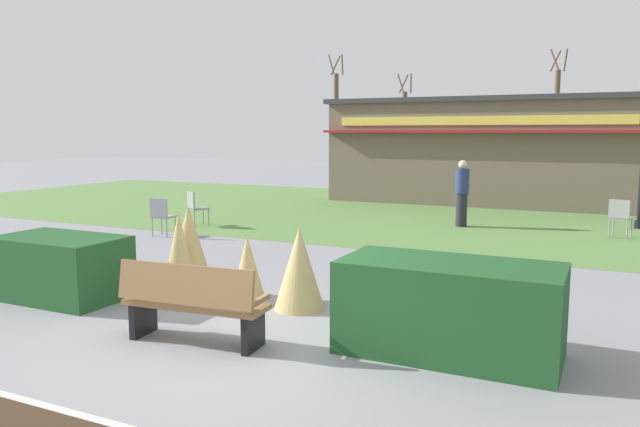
% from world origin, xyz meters
% --- Properties ---
extents(ground_plane, '(80.00, 80.00, 0.00)m').
position_xyz_m(ground_plane, '(0.00, 0.00, 0.00)').
color(ground_plane, gray).
extents(lawn_patch, '(36.00, 12.00, 0.01)m').
position_xyz_m(lawn_patch, '(0.00, 11.93, 0.00)').
color(lawn_patch, '#5B8442').
rests_on(lawn_patch, ground_plane).
extents(park_bench, '(1.74, 0.66, 0.95)m').
position_xyz_m(park_bench, '(-0.37, -0.18, 0.48)').
color(park_bench, olive).
rests_on(park_bench, ground_plane).
extents(hedge_left, '(1.86, 1.10, 0.91)m').
position_xyz_m(hedge_left, '(-3.30, 0.57, 0.45)').
color(hedge_left, '#1E4C23').
rests_on(hedge_left, ground_plane).
extents(hedge_right, '(2.33, 1.10, 1.02)m').
position_xyz_m(hedge_right, '(2.33, 0.76, 0.51)').
color(hedge_right, '#1E4C23').
rests_on(hedge_right, ground_plane).
extents(ornamental_grass_behind_left, '(0.58, 0.58, 1.27)m').
position_xyz_m(ornamental_grass_behind_left, '(-1.68, 1.25, 0.64)').
color(ornamental_grass_behind_left, tan).
rests_on(ornamental_grass_behind_left, ground_plane).
extents(ornamental_grass_behind_right, '(0.70, 0.70, 1.13)m').
position_xyz_m(ornamental_grass_behind_right, '(0.07, 1.58, 0.57)').
color(ornamental_grass_behind_right, tan).
rests_on(ornamental_grass_behind_right, ground_plane).
extents(ornamental_grass_behind_center, '(0.50, 0.50, 0.93)m').
position_xyz_m(ornamental_grass_behind_center, '(-0.82, 1.70, 0.46)').
color(ornamental_grass_behind_center, tan).
rests_on(ornamental_grass_behind_center, ground_plane).
extents(ornamental_grass_behind_far, '(0.76, 0.76, 1.33)m').
position_xyz_m(ornamental_grass_behind_far, '(-1.78, 1.59, 0.67)').
color(ornamental_grass_behind_far, tan).
rests_on(ornamental_grass_behind_far, ground_plane).
extents(trash_bin, '(0.52, 0.52, 0.76)m').
position_xyz_m(trash_bin, '(-3.12, 1.07, 0.38)').
color(trash_bin, '#2D4233').
rests_on(trash_bin, ground_plane).
extents(food_kiosk, '(10.40, 4.89, 3.51)m').
position_xyz_m(food_kiosk, '(-0.11, 16.07, 1.76)').
color(food_kiosk, '#6B5B4C').
rests_on(food_kiosk, ground_plane).
extents(cafe_chair_west, '(0.61, 0.61, 0.89)m').
position_xyz_m(cafe_chair_west, '(-5.72, 6.97, 0.53)').
color(cafe_chair_west, gray).
rests_on(cafe_chair_west, ground_plane).
extents(cafe_chair_east, '(0.53, 0.53, 0.89)m').
position_xyz_m(cafe_chair_east, '(4.05, 9.66, 0.53)').
color(cafe_chair_east, gray).
rests_on(cafe_chair_east, ground_plane).
extents(cafe_chair_center, '(0.49, 0.49, 0.89)m').
position_xyz_m(cafe_chair_center, '(-5.48, 5.38, 0.53)').
color(cafe_chair_center, gray).
rests_on(cafe_chair_center, ground_plane).
extents(person_strolling, '(0.34, 0.34, 1.69)m').
position_xyz_m(person_strolling, '(0.42, 9.85, 0.86)').
color(person_strolling, '#23232D').
rests_on(person_strolling, ground_plane).
extents(parked_car_west_slot, '(4.23, 2.12, 1.20)m').
position_xyz_m(parked_car_west_slot, '(-3.17, 23.78, 0.64)').
color(parked_car_west_slot, black).
rests_on(parked_car_west_slot, ground_plane).
extents(parked_car_center_slot, '(4.32, 2.29, 1.20)m').
position_xyz_m(parked_car_center_slot, '(1.70, 23.78, 0.64)').
color(parked_car_center_slot, '#2D6638').
rests_on(parked_car_center_slot, ground_plane).
extents(tree_left_bg, '(0.91, 0.96, 5.81)m').
position_xyz_m(tree_left_bg, '(-7.60, 30.02, 2.54)').
color(tree_left_bg, brown).
rests_on(tree_left_bg, ground_plane).
extents(tree_right_bg, '(0.91, 0.96, 6.69)m').
position_xyz_m(tree_right_bg, '(0.96, 29.49, 2.98)').
color(tree_right_bg, brown).
rests_on(tree_right_bg, ground_plane).
extents(tree_center_bg, '(0.91, 0.96, 6.77)m').
position_xyz_m(tree_center_bg, '(-10.82, 27.18, 3.02)').
color(tree_center_bg, brown).
rests_on(tree_center_bg, ground_plane).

